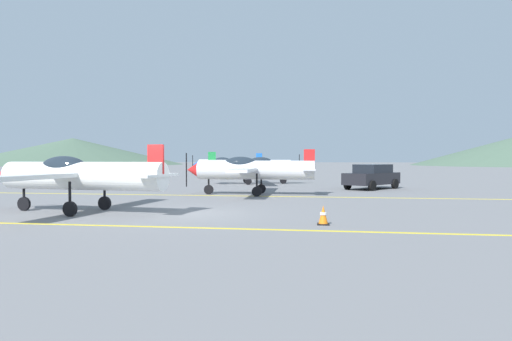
% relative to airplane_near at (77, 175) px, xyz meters
% --- Properties ---
extents(ground_plane, '(400.00, 400.00, 0.00)m').
position_rel_airplane_near_xyz_m(ground_plane, '(3.99, 0.25, -1.42)').
color(ground_plane, slate).
extents(apron_line_near, '(80.00, 0.16, 0.01)m').
position_rel_airplane_near_xyz_m(apron_line_near, '(3.99, -2.89, -1.41)').
color(apron_line_near, yellow).
rests_on(apron_line_near, ground_plane).
extents(apron_line_far, '(80.00, 0.16, 0.01)m').
position_rel_airplane_near_xyz_m(apron_line_far, '(3.99, 8.13, -1.41)').
color(apron_line_far, yellow).
rests_on(apron_line_far, ground_plane).
extents(airplane_near, '(7.32, 8.41, 2.51)m').
position_rel_airplane_near_xyz_m(airplane_near, '(0.00, 0.00, 0.00)').
color(airplane_near, white).
rests_on(airplane_near, ground_plane).
extents(airplane_mid, '(7.26, 8.37, 2.51)m').
position_rel_airplane_near_xyz_m(airplane_mid, '(5.06, 9.01, 0.00)').
color(airplane_mid, silver).
rests_on(airplane_mid, ground_plane).
extents(airplane_far, '(7.35, 8.35, 2.51)m').
position_rel_airplane_near_xyz_m(airplane_far, '(3.55, 19.28, 0.00)').
color(airplane_far, silver).
rests_on(airplane_far, ground_plane).
extents(airplane_back, '(7.23, 8.35, 2.51)m').
position_rel_airplane_near_xyz_m(airplane_back, '(-0.64, 29.04, 0.00)').
color(airplane_back, silver).
rests_on(airplane_back, ground_plane).
extents(car_sedan, '(4.01, 4.52, 1.62)m').
position_rel_airplane_near_xyz_m(car_sedan, '(12.16, 14.79, -0.57)').
color(car_sedan, black).
rests_on(car_sedan, ground_plane).
extents(traffic_cone_front, '(0.36, 0.36, 0.59)m').
position_rel_airplane_near_xyz_m(traffic_cone_front, '(9.08, -1.69, -1.13)').
color(traffic_cone_front, black).
rests_on(traffic_cone_front, ground_plane).
extents(hill_left, '(68.71, 68.71, 8.29)m').
position_rel_airplane_near_xyz_m(hill_left, '(-69.36, 115.65, 2.73)').
color(hill_left, '#4C6651').
rests_on(hill_left, ground_plane).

